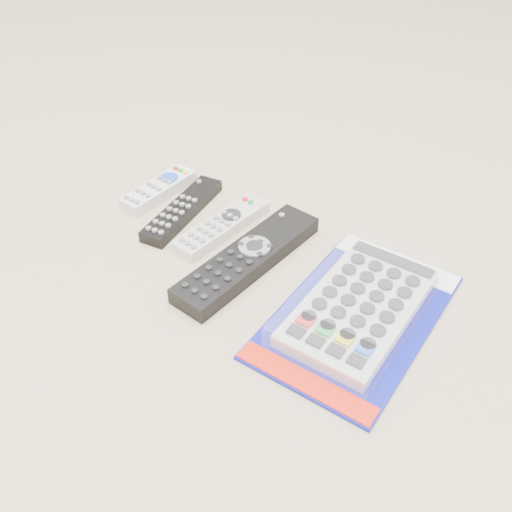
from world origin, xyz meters
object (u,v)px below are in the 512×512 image
Objects in this scene: remote_silver_dvd at (222,226)px; jumbo_remote_packaged at (360,305)px; remote_slim_black at (182,210)px; remote_large_black at (248,258)px; remote_small_grey at (159,189)px.

remote_silver_dvd is 0.26m from jumbo_remote_packaged.
jumbo_remote_packaged is (0.33, -0.03, 0.01)m from remote_slim_black.
remote_large_black is 0.17m from jumbo_remote_packaged.
remote_small_grey is 0.80× the size of remote_silver_dvd.
remote_slim_black is 0.16m from remote_large_black.
jumbo_remote_packaged reaches higher than remote_large_black.
remote_slim_black is at bearing -15.30° from remote_small_grey.
remote_small_grey is 0.24m from remote_large_black.
remote_slim_black is 0.33m from jumbo_remote_packaged.
remote_small_grey is at bearing 153.99° from remote_slim_black.
remote_large_black is (0.16, -0.04, 0.00)m from remote_slim_black.
jumbo_remote_packaged is at bearing -6.30° from remote_small_grey.
remote_large_black is at bearing 179.96° from jumbo_remote_packaged.
remote_large_black is at bearing -13.07° from remote_small_grey.
remote_slim_black is at bearing 172.76° from jumbo_remote_packaged.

